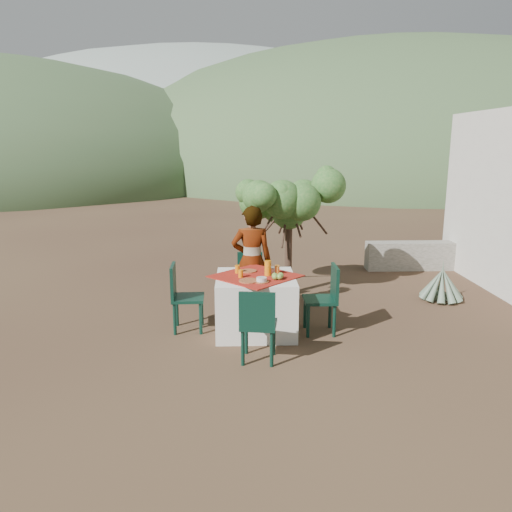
{
  "coord_description": "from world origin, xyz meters",
  "views": [
    {
      "loc": [
        -0.21,
        -6.1,
        2.44
      ],
      "look_at": [
        0.02,
        0.56,
        0.93
      ],
      "focal_mm": 35.0,
      "sensor_mm": 36.0,
      "label": 1
    }
  ],
  "objects_px": {
    "chair_left": "(182,294)",
    "shrub_tree": "(292,207)",
    "person": "(252,260)",
    "juice_pitcher": "(268,268)",
    "chair_right": "(326,296)",
    "agave": "(442,285)",
    "table": "(256,304)",
    "chair_far": "(250,277)",
    "chair_near": "(258,323)"
  },
  "relations": [
    {
      "from": "chair_left",
      "to": "shrub_tree",
      "type": "bearing_deg",
      "value": -46.09
    },
    {
      "from": "person",
      "to": "chair_left",
      "type": "bearing_deg",
      "value": 33.43
    },
    {
      "from": "shrub_tree",
      "to": "juice_pitcher",
      "type": "relative_size",
      "value": 9.33
    },
    {
      "from": "chair_right",
      "to": "agave",
      "type": "distance_m",
      "value": 2.49
    },
    {
      "from": "chair_left",
      "to": "chair_right",
      "type": "distance_m",
      "value": 1.89
    },
    {
      "from": "person",
      "to": "shrub_tree",
      "type": "height_order",
      "value": "shrub_tree"
    },
    {
      "from": "chair_left",
      "to": "person",
      "type": "distance_m",
      "value": 1.18
    },
    {
      "from": "chair_right",
      "to": "juice_pitcher",
      "type": "bearing_deg",
      "value": -96.14
    },
    {
      "from": "juice_pitcher",
      "to": "person",
      "type": "bearing_deg",
      "value": 105.3
    },
    {
      "from": "table",
      "to": "chair_far",
      "type": "height_order",
      "value": "chair_far"
    },
    {
      "from": "chair_left",
      "to": "chair_right",
      "type": "xyz_separation_m",
      "value": [
        1.88,
        -0.15,
        0.0
      ]
    },
    {
      "from": "chair_right",
      "to": "shrub_tree",
      "type": "relative_size",
      "value": 0.5
    },
    {
      "from": "table",
      "to": "person",
      "type": "height_order",
      "value": "person"
    },
    {
      "from": "table",
      "to": "agave",
      "type": "distance_m",
      "value": 3.25
    },
    {
      "from": "chair_left",
      "to": "juice_pitcher",
      "type": "height_order",
      "value": "juice_pitcher"
    },
    {
      "from": "chair_left",
      "to": "agave",
      "type": "distance_m",
      "value": 4.15
    },
    {
      "from": "juice_pitcher",
      "to": "agave",
      "type": "bearing_deg",
      "value": 23.58
    },
    {
      "from": "chair_near",
      "to": "agave",
      "type": "relative_size",
      "value": 1.19
    },
    {
      "from": "chair_right",
      "to": "chair_near",
      "type": "bearing_deg",
      "value": -44.69
    },
    {
      "from": "shrub_tree",
      "to": "agave",
      "type": "height_order",
      "value": "shrub_tree"
    },
    {
      "from": "table",
      "to": "chair_right",
      "type": "height_order",
      "value": "chair_right"
    },
    {
      "from": "person",
      "to": "chair_far",
      "type": "bearing_deg",
      "value": -88.23
    },
    {
      "from": "chair_near",
      "to": "agave",
      "type": "bearing_deg",
      "value": -135.37
    },
    {
      "from": "chair_near",
      "to": "chair_right",
      "type": "xyz_separation_m",
      "value": [
        0.92,
        0.91,
        0.02
      ]
    },
    {
      "from": "chair_left",
      "to": "juice_pitcher",
      "type": "xyz_separation_m",
      "value": [
        1.13,
        -0.06,
        0.36
      ]
    },
    {
      "from": "chair_left",
      "to": "shrub_tree",
      "type": "xyz_separation_m",
      "value": [
        1.62,
        1.66,
        0.94
      ]
    },
    {
      "from": "table",
      "to": "person",
      "type": "relative_size",
      "value": 0.82
    },
    {
      "from": "agave",
      "to": "person",
      "type": "bearing_deg",
      "value": -170.1
    },
    {
      "from": "person",
      "to": "juice_pitcher",
      "type": "xyz_separation_m",
      "value": [
        0.19,
        -0.71,
        0.06
      ]
    },
    {
      "from": "chair_near",
      "to": "shrub_tree",
      "type": "height_order",
      "value": "shrub_tree"
    },
    {
      "from": "chair_right",
      "to": "juice_pitcher",
      "type": "relative_size",
      "value": 4.63
    },
    {
      "from": "chair_right",
      "to": "agave",
      "type": "xyz_separation_m",
      "value": [
        2.09,
        1.33,
        -0.26
      ]
    },
    {
      "from": "table",
      "to": "shrub_tree",
      "type": "xyz_separation_m",
      "value": [
        0.65,
        1.73,
        1.06
      ]
    },
    {
      "from": "person",
      "to": "agave",
      "type": "xyz_separation_m",
      "value": [
        3.03,
        0.53,
        -0.55
      ]
    },
    {
      "from": "juice_pitcher",
      "to": "chair_left",
      "type": "bearing_deg",
      "value": 177.02
    },
    {
      "from": "chair_far",
      "to": "juice_pitcher",
      "type": "relative_size",
      "value": 4.21
    },
    {
      "from": "chair_left",
      "to": "agave",
      "type": "xyz_separation_m",
      "value": [
        3.97,
        1.18,
        -0.25
      ]
    },
    {
      "from": "agave",
      "to": "chair_near",
      "type": "bearing_deg",
      "value": -143.32
    },
    {
      "from": "table",
      "to": "agave",
      "type": "height_order",
      "value": "table"
    },
    {
      "from": "chair_far",
      "to": "chair_right",
      "type": "xyz_separation_m",
      "value": [
        0.97,
        -1.14,
        0.05
      ]
    },
    {
      "from": "table",
      "to": "chair_left",
      "type": "bearing_deg",
      "value": 175.9
    },
    {
      "from": "chair_far",
      "to": "chair_right",
      "type": "distance_m",
      "value": 1.5
    },
    {
      "from": "person",
      "to": "chair_near",
      "type": "bearing_deg",
      "value": 89.54
    },
    {
      "from": "juice_pitcher",
      "to": "chair_far",
      "type": "bearing_deg",
      "value": 101.44
    },
    {
      "from": "agave",
      "to": "juice_pitcher",
      "type": "height_order",
      "value": "juice_pitcher"
    },
    {
      "from": "chair_left",
      "to": "chair_right",
      "type": "bearing_deg",
      "value": -96.32
    },
    {
      "from": "chair_left",
      "to": "chair_right",
      "type": "relative_size",
      "value": 0.99
    },
    {
      "from": "chair_right",
      "to": "shrub_tree",
      "type": "xyz_separation_m",
      "value": [
        -0.26,
        1.81,
        0.94
      ]
    },
    {
      "from": "table",
      "to": "chair_left",
      "type": "distance_m",
      "value": 0.98
    },
    {
      "from": "agave",
      "to": "chair_far",
      "type": "bearing_deg",
      "value": -176.52
    }
  ]
}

